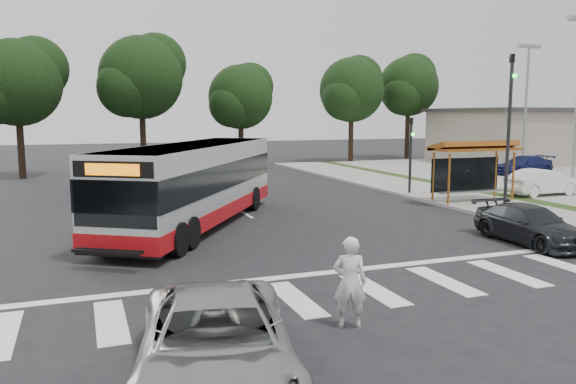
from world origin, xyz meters
name	(u,v)px	position (x,y,z in m)	size (l,w,h in m)	color
ground	(297,245)	(0.00, 0.00, 0.00)	(140.00, 140.00, 0.00)	black
sidewalk_east	(438,194)	(11.00, 8.00, 0.06)	(4.00, 40.00, 0.12)	gray
curb_east	(405,195)	(9.00, 8.00, 0.07)	(0.30, 40.00, 0.15)	#9E9991
curb_east_red	(562,234)	(9.00, -2.00, 0.08)	(0.32, 6.00, 0.15)	maroon
commercial_building	(527,138)	(30.00, 22.00, 2.20)	(14.00, 10.00, 4.40)	gray
building_roof_cap	(529,110)	(30.00, 22.00, 4.55)	(14.60, 10.60, 0.30)	#383330
crosswalk_ladder	(373,289)	(0.00, -5.00, 0.01)	(18.00, 2.60, 0.01)	silver
bus_shelter	(473,154)	(10.80, 5.10, 2.35)	(4.20, 1.60, 2.86)	#975219
traffic_signal_ne_tall	(509,122)	(9.60, 1.49, 3.88)	(0.18, 0.37, 6.50)	black
traffic_signal_ne_short	(411,147)	(9.60, 8.49, 2.48)	(0.18, 0.37, 4.00)	black
lot_light_mid	(527,90)	(24.00, 16.00, 5.91)	(1.90, 0.35, 9.01)	gray
tree_ne_a	(352,89)	(16.08, 28.06, 6.39)	(6.16, 5.74, 9.30)	black
tree_ne_b	(409,85)	(23.08, 30.06, 6.92)	(6.16, 5.74, 10.02)	black
tree_north_a	(142,76)	(-1.92, 26.07, 6.92)	(6.60, 6.15, 10.17)	black
tree_north_b	(241,96)	(6.07, 28.06, 5.66)	(5.72, 5.33, 8.43)	black
tree_north_c	(18,81)	(-9.92, 24.06, 6.29)	(6.16, 5.74, 9.30)	black
transit_bus	(195,185)	(-2.44, 4.25, 1.53)	(2.57, 11.85, 3.06)	#B4B7B9
pedestrian	(350,282)	(-1.61, -6.93, 0.91)	(0.66, 0.43, 1.82)	silver
dark_sedan	(530,225)	(7.16, -2.44, 0.61)	(1.71, 4.22, 1.22)	black
silver_suv_south	(216,345)	(-4.64, -8.50, 0.71)	(2.34, 5.08, 1.41)	#949799
parked_car_1	(542,182)	(15.50, 5.52, 0.76)	(1.40, 4.02, 1.32)	white
parked_car_3	(523,165)	(22.02, 13.81, 0.74)	(1.79, 4.39, 1.28)	#161C4D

